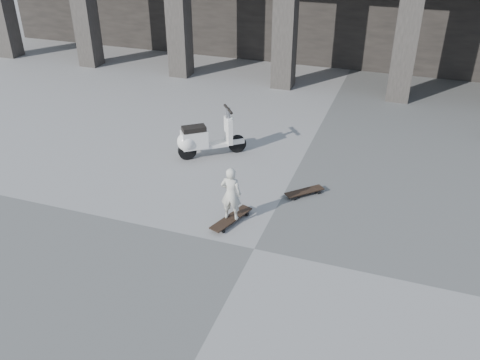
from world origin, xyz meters
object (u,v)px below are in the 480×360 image
(child, at_px, (231,194))
(scooter, at_px, (200,139))
(longboard, at_px, (231,219))
(skateboard_spare, at_px, (304,192))

(child, bearing_deg, scooter, -59.81)
(longboard, relative_size, skateboard_spare, 1.39)
(child, bearing_deg, longboard, 103.83)
(skateboard_spare, distance_m, child, 1.88)
(longboard, height_order, child, child)
(skateboard_spare, xyz_separation_m, child, (-1.08, -1.43, 0.55))
(longboard, distance_m, skateboard_spare, 1.79)
(longboard, distance_m, child, 0.55)
(longboard, height_order, scooter, scooter)
(longboard, xyz_separation_m, scooter, (-1.61, 2.32, 0.38))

